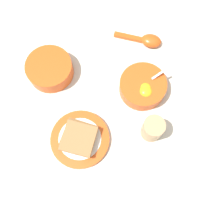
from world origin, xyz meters
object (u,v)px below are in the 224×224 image
object	(u,v)px
toast_sandwich	(79,137)
congee_bowl	(50,69)
toast_plate	(80,139)
soup_spoon	(147,40)
drinking_cup	(153,129)
egg_bowl	(143,87)

from	to	relation	value
toast_sandwich	congee_bowl	world-z (taller)	congee_bowl
toast_plate	soup_spoon	size ratio (longest dim) A/B	1.08
toast_sandwich	soup_spoon	bearing A→B (deg)	147.69
toast_plate	drinking_cup	bearing A→B (deg)	96.51
toast_plate	congee_bowl	world-z (taller)	congee_bowl
toast_plate	toast_sandwich	size ratio (longest dim) A/B	1.45
toast_sandwich	soup_spoon	distance (m)	0.43
soup_spoon	congee_bowl	xyz separation A→B (m)	(0.12, -0.34, 0.02)
egg_bowl	toast_sandwich	size ratio (longest dim) A/B	1.19
toast_sandwich	drinking_cup	size ratio (longest dim) A/B	1.46
drinking_cup	soup_spoon	bearing A→B (deg)	-179.77
congee_bowl	drinking_cup	xyz separation A→B (m)	(0.21, 0.34, 0.02)
soup_spoon	drinking_cup	xyz separation A→B (m)	(0.34, 0.00, 0.03)
toast_plate	congee_bowl	size ratio (longest dim) A/B	1.21
egg_bowl	congee_bowl	distance (m)	0.32
congee_bowl	soup_spoon	bearing A→B (deg)	110.08
egg_bowl	drinking_cup	size ratio (longest dim) A/B	1.73
egg_bowl	toast_plate	distance (m)	0.27
toast_plate	congee_bowl	xyz separation A→B (m)	(-0.24, -0.11, 0.02)
egg_bowl	soup_spoon	xyz separation A→B (m)	(-0.19, 0.02, -0.01)
soup_spoon	congee_bowl	size ratio (longest dim) A/B	1.13
soup_spoon	toast_sandwich	bearing A→B (deg)	-32.31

